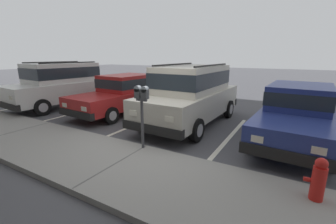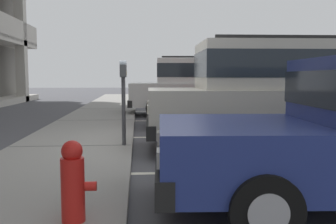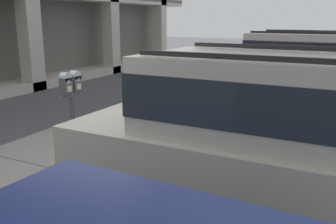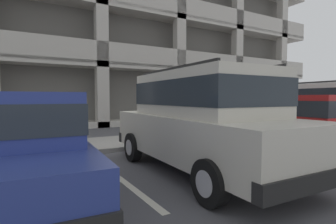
{
  "view_description": "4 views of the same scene",
  "coord_description": "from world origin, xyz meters",
  "px_view_note": "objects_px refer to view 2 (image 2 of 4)",
  "views": [
    {
      "loc": [
        -3.09,
        4.48,
        2.32
      ],
      "look_at": [
        0.08,
        -1.02,
        0.71
      ],
      "focal_mm": 24.0,
      "sensor_mm": 36.0,
      "label": 1
    },
    {
      "loc": [
        -6.72,
        0.09,
        1.35
      ],
      "look_at": [
        -0.01,
        -0.45,
        0.72
      ],
      "focal_mm": 40.0,
      "sensor_mm": 36.0,
      "label": 2
    },
    {
      "loc": [
        -4.0,
        -3.13,
        2.35
      ],
      "look_at": [
        0.15,
        -1.08,
        1.19
      ],
      "focal_mm": 40.0,
      "sensor_mm": 36.0,
      "label": 3
    },
    {
      "loc": [
        -3.18,
        -6.61,
        1.48
      ],
      "look_at": [
        0.28,
        -0.63,
        1.1
      ],
      "focal_mm": 28.0,
      "sensor_mm": 36.0,
      "label": 4
    }
  ],
  "objects_px": {
    "fire_hydrant": "(73,182)",
    "silver_suv": "(277,91)",
    "blue_coupe": "(199,84)",
    "dark_hatchback": "(237,97)",
    "parking_meter_near": "(123,83)"
  },
  "relations": [
    {
      "from": "dark_hatchback",
      "to": "parking_meter_near",
      "type": "bearing_deg",
      "value": 140.42
    },
    {
      "from": "silver_suv",
      "to": "dark_hatchback",
      "type": "xyz_separation_m",
      "value": [
        3.08,
        -0.07,
        -0.27
      ]
    },
    {
      "from": "silver_suv",
      "to": "blue_coupe",
      "type": "height_order",
      "value": "same"
    },
    {
      "from": "dark_hatchback",
      "to": "blue_coupe",
      "type": "height_order",
      "value": "blue_coupe"
    },
    {
      "from": "dark_hatchback",
      "to": "fire_hydrant",
      "type": "xyz_separation_m",
      "value": [
        -6.64,
        3.19,
        -0.36
      ]
    },
    {
      "from": "parking_meter_near",
      "to": "fire_hydrant",
      "type": "relative_size",
      "value": 2.17
    },
    {
      "from": "dark_hatchback",
      "to": "fire_hydrant",
      "type": "bearing_deg",
      "value": 157.96
    },
    {
      "from": "dark_hatchback",
      "to": "blue_coupe",
      "type": "relative_size",
      "value": 0.93
    },
    {
      "from": "fire_hydrant",
      "to": "silver_suv",
      "type": "bearing_deg",
      "value": -41.18
    },
    {
      "from": "blue_coupe",
      "to": "fire_hydrant",
      "type": "bearing_deg",
      "value": 169.4
    },
    {
      "from": "dark_hatchback",
      "to": "fire_hydrant",
      "type": "relative_size",
      "value": 6.54
    },
    {
      "from": "blue_coupe",
      "to": "fire_hydrant",
      "type": "distance_m",
      "value": 10.22
    },
    {
      "from": "silver_suv",
      "to": "fire_hydrant",
      "type": "distance_m",
      "value": 4.77
    },
    {
      "from": "silver_suv",
      "to": "dark_hatchback",
      "type": "bearing_deg",
      "value": 0.34
    },
    {
      "from": "dark_hatchback",
      "to": "silver_suv",
      "type": "bearing_deg",
      "value": -177.73
    }
  ]
}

